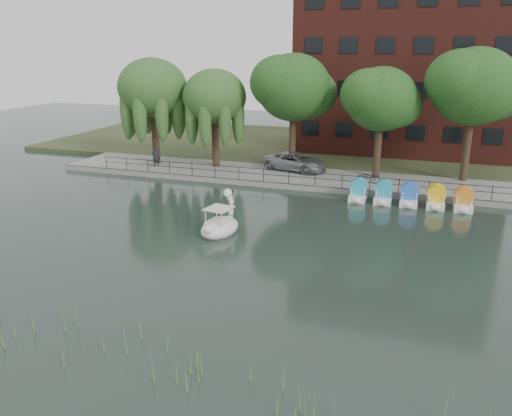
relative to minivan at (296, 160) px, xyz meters
The scene contains 17 objects.
ground_plane 17.58m from the minivan, 88.16° to the right, with size 120.00×120.00×0.00m, color #2E3E36.
promenade 1.94m from the minivan, 69.75° to the right, with size 40.00×6.00×0.40m, color gray.
kerb 4.63m from the minivan, 82.83° to the right, with size 40.00×0.25×0.40m, color gray.
land_strip 12.53m from the minivan, 87.42° to the left, with size 60.00×22.00×0.36m, color #47512D.
railing 4.31m from the minivan, 82.50° to the right, with size 32.00×0.05×1.00m.
apartment_building 16.66m from the minivan, 58.71° to the left, with size 20.00×10.07×18.00m.
willow_left 13.68m from the minivan, behind, with size 5.88×5.88×9.01m.
willow_mid 8.56m from the minivan, behind, with size 5.32×5.32×8.15m.
broadleaf_center 5.84m from the minivan, 132.65° to the left, with size 6.00×6.00×9.25m.
broadleaf_right 8.33m from the minivan, ahead, with size 5.40×5.40×8.32m.
broadleaf_far 14.47m from the minivan, ahead, with size 6.30×6.30×9.71m.
minivan is the anchor object (origin of this frame).
bicycle 6.62m from the minivan, 19.77° to the right, with size 1.72×0.60×1.00m, color gray.
pedestrian 11.96m from the minivan, 168.28° to the right, with size 0.71×0.48×1.98m, color black.
swan_boat 14.79m from the minivan, 92.63° to the right, with size 2.23×3.10×2.41m.
pedal_boat_row 10.96m from the minivan, 31.34° to the right, with size 7.95×1.70×1.40m.
reed_bank 27.15m from the minivan, 84.58° to the right, with size 24.00×2.40×1.20m.
Camera 1 is at (9.21, -22.00, 10.07)m, focal length 35.00 mm.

